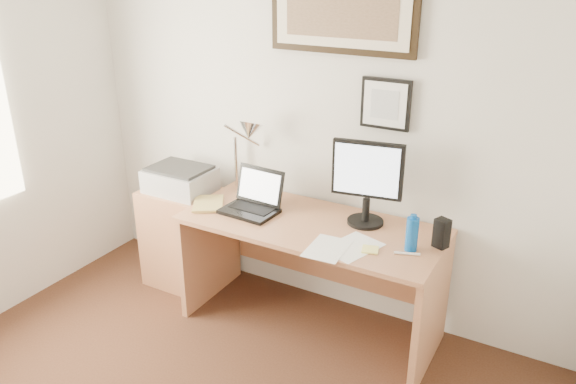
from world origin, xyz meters
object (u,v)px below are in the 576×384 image
Objects in this scene: book at (194,204)px; desk at (317,251)px; lcd_monitor at (367,179)px; printer at (180,179)px; side_cabinet at (183,237)px; laptop at (253,202)px; water_bottle at (412,234)px.

desk is (0.79, 0.23, -0.25)m from book.
lcd_monitor reaches higher than printer.
printer is (0.02, 0.00, 0.45)m from side_cabinet.
printer is (-1.34, -0.10, -0.22)m from lcd_monitor.
lcd_monitor reaches higher than laptop.
desk is 0.60m from lcd_monitor.
lcd_monitor is at bearing 13.34° from desk.
laptop is at bearing -5.32° from side_cabinet.
lcd_monitor reaches higher than desk.
lcd_monitor reaches higher than side_cabinet.
desk is at bearing 169.16° from water_bottle.
side_cabinet is at bearing -175.66° from lcd_monitor.
water_bottle is (1.70, -0.09, 0.48)m from side_cabinet.
laptop reaches higher than side_cabinet.
lcd_monitor is at bearing 15.34° from book.
laptop is (-0.41, -0.10, 0.29)m from desk.
desk is 4.53× the size of laptop.
side_cabinet is 1.40× the size of lcd_monitor.
water_bottle reaches higher than desk.
desk is at bearing 1.84° from printer.
lcd_monitor is at bearing 13.31° from laptop.
book is at bearing -163.95° from desk.
lcd_monitor reaches higher than water_bottle.
lcd_monitor is 1.18× the size of printer.
desk is at bearing -166.66° from lcd_monitor.
laptop reaches higher than desk.
side_cabinet is 1.52m from lcd_monitor.
side_cabinet is 0.45m from printer.
printer reaches higher than desk.
book is at bearing -164.66° from lcd_monitor.
side_cabinet is 1.66× the size of printer.
printer is at bearing 4.92° from side_cabinet.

